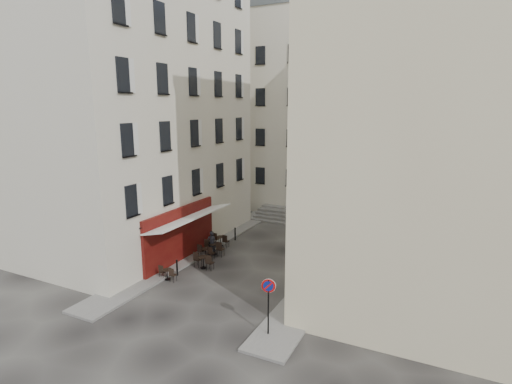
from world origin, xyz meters
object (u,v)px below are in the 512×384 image
Objects in this scene: no_parking_sign at (268,296)px; bistro_table_a at (168,273)px; bistro_table_b at (204,261)px; pedestrian at (212,243)px.

bistro_table_a is (-7.47, 2.70, -1.46)m from no_parking_sign.
bistro_table_b reaches higher than bistro_table_a.
pedestrian is (-0.79, 2.18, 0.33)m from bistro_table_b.
no_parking_sign is 1.93× the size of bistro_table_b.
bistro_table_b is at bearing 68.03° from bistro_table_a.
bistro_table_a is at bearing 144.00° from no_parking_sign.
pedestrian is at bearing 119.54° from no_parking_sign.
bistro_table_a is 2.47m from bistro_table_b.
bistro_table_a is 0.83× the size of bistro_table_b.
bistro_table_b is (0.92, 2.29, 0.08)m from bistro_table_a.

